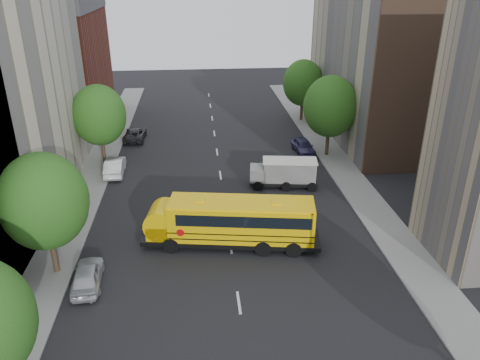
{
  "coord_description": "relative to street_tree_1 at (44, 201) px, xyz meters",
  "views": [
    {
      "loc": [
        -1.98,
        -29.17,
        17.27
      ],
      "look_at": [
        1.03,
        2.0,
        3.09
      ],
      "focal_mm": 35.0,
      "sensor_mm": 36.0,
      "label": 1
    }
  ],
  "objects": [
    {
      "name": "ground",
      "position": [
        11.0,
        4.0,
        -4.95
      ],
      "size": [
        120.0,
        120.0,
        0.0
      ],
      "primitive_type": "plane",
      "color": "black",
      "rests_on": "ground"
    },
    {
      "name": "sidewalk_left",
      "position": [
        -0.5,
        9.0,
        -4.89
      ],
      "size": [
        3.0,
        80.0,
        0.12
      ],
      "primitive_type": "cube",
      "color": "slate",
      "rests_on": "ground"
    },
    {
      "name": "sidewalk_right",
      "position": [
        22.5,
        9.0,
        -4.89
      ],
      "size": [
        3.0,
        80.0,
        0.12
      ],
      "primitive_type": "cube",
      "color": "slate",
      "rests_on": "ground"
    },
    {
      "name": "lane_markings",
      "position": [
        11.0,
        14.0,
        -4.95
      ],
      "size": [
        0.15,
        64.0,
        0.01
      ],
      "primitive_type": "cube",
      "color": "silver",
      "rests_on": "ground"
    },
    {
      "name": "building_left_redbrick",
      "position": [
        -7.0,
        32.0,
        1.55
      ],
      "size": [
        10.0,
        15.0,
        13.0
      ],
      "primitive_type": "cube",
      "color": "maroon",
      "rests_on": "ground"
    },
    {
      "name": "building_right_far",
      "position": [
        29.0,
        24.0,
        4.05
      ],
      "size": [
        10.0,
        22.0,
        18.0
      ],
      "primitive_type": "cube",
      "color": "tan",
      "rests_on": "ground"
    },
    {
      "name": "building_right_sidewall",
      "position": [
        29.0,
        13.0,
        4.05
      ],
      "size": [
        10.1,
        0.3,
        18.0
      ],
      "primitive_type": "cube",
      "color": "brown",
      "rests_on": "ground"
    },
    {
      "name": "street_tree_1",
      "position": [
        0.0,
        0.0,
        0.0
      ],
      "size": [
        5.12,
        5.12,
        7.9
      ],
      "color": "#38281C",
      "rests_on": "ground"
    },
    {
      "name": "street_tree_2",
      "position": [
        0.0,
        18.0,
        -0.12
      ],
      "size": [
        4.99,
        4.99,
        7.71
      ],
      "color": "#38281C",
      "rests_on": "ground"
    },
    {
      "name": "street_tree_4",
      "position": [
        22.0,
        18.0,
        0.12
      ],
      "size": [
        5.25,
        5.25,
        8.1
      ],
      "color": "#38281C",
      "rests_on": "ground"
    },
    {
      "name": "street_tree_5",
      "position": [
        22.0,
        30.0,
        -0.25
      ],
      "size": [
        4.86,
        4.86,
        7.51
      ],
      "color": "#38281C",
      "rests_on": "ground"
    },
    {
      "name": "school_bus",
      "position": [
        10.94,
        2.21,
        -3.07
      ],
      "size": [
        12.25,
        4.56,
        3.38
      ],
      "rotation": [
        0.0,
        0.0,
        -0.16
      ],
      "color": "black",
      "rests_on": "ground"
    },
    {
      "name": "safari_truck",
      "position": [
        16.36,
        11.14,
        -3.66
      ],
      "size": [
        5.95,
        2.85,
        2.45
      ],
      "rotation": [
        0.0,
        0.0,
        -0.14
      ],
      "color": "black",
      "rests_on": "ground"
    },
    {
      "name": "parked_car_0",
      "position": [
        2.2,
        -1.51,
        -4.25
      ],
      "size": [
        1.93,
        4.2,
        1.39
      ],
      "primitive_type": "imported",
      "rotation": [
        0.0,
        0.0,
        3.21
      ],
      "color": "#B0B1B7",
      "rests_on": "ground"
    },
    {
      "name": "parked_car_1",
      "position": [
        1.4,
        15.28,
        -4.21
      ],
      "size": [
        1.72,
        4.58,
        1.49
      ],
      "primitive_type": "imported",
      "rotation": [
        0.0,
        0.0,
        3.17
      ],
      "color": "silver",
      "rests_on": "ground"
    },
    {
      "name": "parked_car_2",
      "position": [
        2.2,
        24.69,
        -4.3
      ],
      "size": [
        2.29,
        4.74,
        1.3
      ],
      "primitive_type": "imported",
      "rotation": [
        0.0,
        0.0,
        3.11
      ],
      "color": "black",
      "rests_on": "ground"
    },
    {
      "name": "parked_car_4",
      "position": [
        19.8,
        18.92,
        -4.23
      ],
      "size": [
        2.07,
        4.36,
        1.44
      ],
      "primitive_type": "imported",
      "rotation": [
        0.0,
        0.0,
        0.09
      ],
      "color": "navy",
      "rests_on": "ground"
    }
  ]
}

